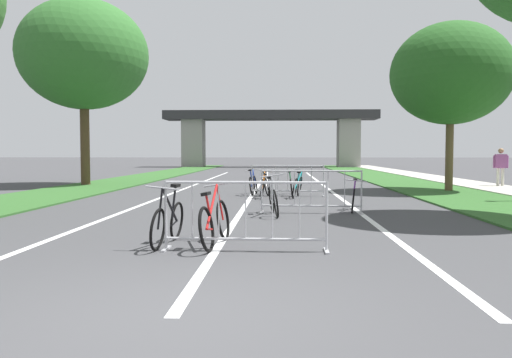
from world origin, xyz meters
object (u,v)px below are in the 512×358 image
object	(u,v)px
bicycle_green_8	(291,185)
crowd_barrier_second	(311,192)
bicycle_black_6	(168,222)
crowd_barrier_nearest	(245,216)
bicycle_teal_4	(298,186)
bicycle_blue_3	(253,184)
tree_left_oak_mid	(83,55)
pedestrian_with_backpack	(501,164)
crowd_barrier_third	(288,181)
bicycle_orange_2	(263,187)
tree_right_maple_mid	(451,74)
bicycle_purple_7	(353,197)
bicycle_silver_0	(273,200)
bicycle_white_5	(269,185)
bicycle_red_1	(215,222)

from	to	relation	value
bicycle_green_8	crowd_barrier_second	bearing A→B (deg)	-84.77
bicycle_black_6	crowd_barrier_nearest	bearing A→B (deg)	166.99
bicycle_teal_4	crowd_barrier_nearest	bearing A→B (deg)	-86.29
bicycle_blue_3	tree_left_oak_mid	bearing A→B (deg)	153.56
tree_left_oak_mid	bicycle_green_8	size ratio (longest dim) A/B	5.02
bicycle_teal_4	pedestrian_with_backpack	bearing A→B (deg)	40.91
crowd_barrier_third	bicycle_black_6	world-z (taller)	crowd_barrier_third
crowd_barrier_third	bicycle_blue_3	size ratio (longest dim) A/B	1.45
crowd_barrier_third	bicycle_orange_2	size ratio (longest dim) A/B	1.49
bicycle_orange_2	tree_right_maple_mid	bearing A→B (deg)	18.51
bicycle_purple_7	pedestrian_with_backpack	distance (m)	11.60
bicycle_silver_0	bicycle_blue_3	world-z (taller)	bicycle_silver_0
crowd_barrier_second	bicycle_teal_4	xyz separation A→B (m)	(-0.18, 4.33, -0.15)
bicycle_blue_3	bicycle_black_6	xyz separation A→B (m)	(-0.85, -9.68, 0.00)
crowd_barrier_nearest	crowd_barrier_second	size ratio (longest dim) A/B	1.00
tree_right_maple_mid	crowd_barrier_third	distance (m)	7.57
crowd_barrier_nearest	tree_right_maple_mid	bearing A→B (deg)	59.86
tree_left_oak_mid	tree_right_maple_mid	world-z (taller)	tree_left_oak_mid
tree_left_oak_mid	bicycle_purple_7	xyz separation A→B (m)	(10.55, -9.40, -5.44)
tree_left_oak_mid	bicycle_white_5	xyz separation A→B (m)	(8.30, -4.57, -5.43)
tree_left_oak_mid	bicycle_orange_2	distance (m)	11.33
crowd_barrier_second	pedestrian_with_backpack	distance (m)	12.71
crowd_barrier_second	bicycle_black_6	size ratio (longest dim) A/B	1.54
bicycle_black_6	pedestrian_with_backpack	size ratio (longest dim) A/B	0.97
tree_right_maple_mid	pedestrian_with_backpack	bearing A→B (deg)	39.19
pedestrian_with_backpack	crowd_barrier_nearest	bearing A→B (deg)	-113.88
bicycle_blue_3	bicycle_silver_0	bearing A→B (deg)	-77.96
bicycle_white_5	bicycle_black_6	size ratio (longest dim) A/B	1.05
crowd_barrier_nearest	bicycle_blue_3	bearing A→B (deg)	92.35
bicycle_orange_2	bicycle_green_8	distance (m)	1.36
bicycle_blue_3	bicycle_purple_7	distance (m)	5.52
crowd_barrier_third	bicycle_purple_7	bearing A→B (deg)	-69.54
crowd_barrier_nearest	bicycle_green_8	xyz separation A→B (m)	(0.90, 9.99, -0.17)
bicycle_red_1	pedestrian_with_backpack	size ratio (longest dim) A/B	1.05
tree_right_maple_mid	bicycle_blue_3	world-z (taller)	tree_right_maple_mid
crowd_barrier_nearest	bicycle_green_8	world-z (taller)	crowd_barrier_nearest
bicycle_silver_0	crowd_barrier_nearest	bearing A→B (deg)	78.31
bicycle_silver_0	bicycle_green_8	distance (m)	5.67
tree_left_oak_mid	pedestrian_with_backpack	world-z (taller)	tree_left_oak_mid
bicycle_blue_3	bicycle_white_5	bearing A→B (deg)	11.65
bicycle_teal_4	bicycle_white_5	bearing A→B (deg)	143.99
bicycle_teal_4	pedestrian_with_backpack	world-z (taller)	pedestrian_with_backpack
crowd_barrier_third	bicycle_silver_0	size ratio (longest dim) A/B	1.53
bicycle_teal_4	bicycle_green_8	distance (m)	0.88
crowd_barrier_third	bicycle_white_5	size ratio (longest dim) A/B	1.46
bicycle_white_5	bicycle_green_8	world-z (taller)	bicycle_white_5
tree_left_oak_mid	bicycle_orange_2	xyz separation A→B (m)	(8.13, -5.71, -5.44)
tree_right_maple_mid	bicycle_purple_7	world-z (taller)	tree_right_maple_mid
tree_right_maple_mid	crowd_barrier_nearest	world-z (taller)	tree_right_maple_mid
bicycle_red_1	bicycle_black_6	xyz separation A→B (m)	(-0.75, 0.04, -0.01)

